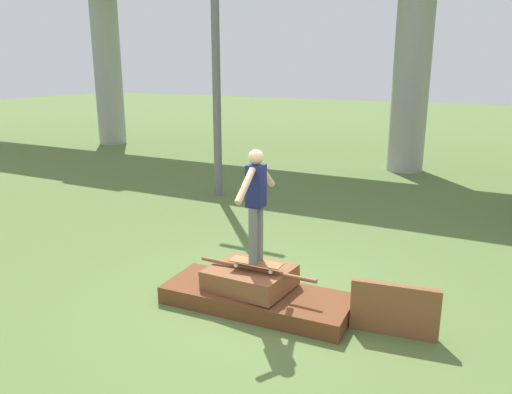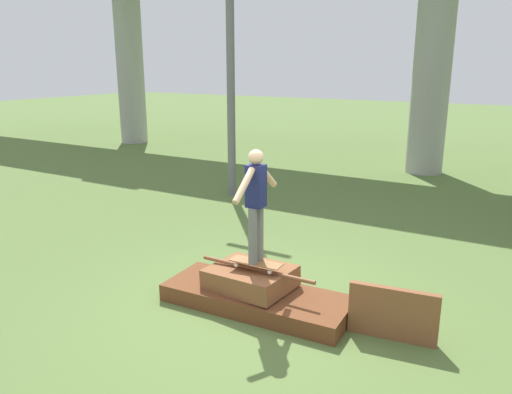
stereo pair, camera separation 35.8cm
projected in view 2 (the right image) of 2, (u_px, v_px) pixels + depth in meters
ground_plane at (256, 306)px, 6.96m from camera, size 80.00×80.00×0.00m
scrap_pile at (255, 292)px, 6.94m from camera, size 2.66×1.09×0.59m
scrap_plank_loose at (393, 314)px, 6.07m from camera, size 1.08×0.23×0.67m
skateboard at (256, 263)px, 6.78m from camera, size 0.74×0.26×0.09m
skater at (256, 199)px, 6.54m from camera, size 0.23×1.13×1.54m
utility_pole at (231, 66)px, 12.06m from camera, size 1.30×0.20×6.20m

